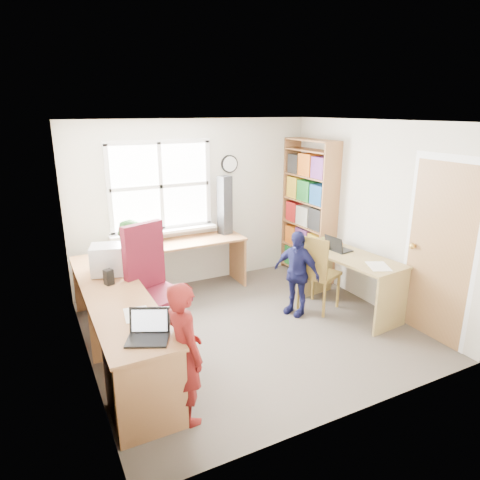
{
  "coord_description": "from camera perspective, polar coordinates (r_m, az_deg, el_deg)",
  "views": [
    {
      "loc": [
        -2.16,
        -4.03,
        2.52
      ],
      "look_at": [
        0.0,
        0.25,
        1.05
      ],
      "focal_mm": 32.0,
      "sensor_mm": 36.0,
      "label": 1
    }
  ],
  "objects": [
    {
      "name": "person_navy",
      "position": [
        5.43,
        7.51,
        -4.37
      ],
      "size": [
        0.51,
        0.7,
        1.1
      ],
      "primitive_type": "imported",
      "rotation": [
        0.0,
        0.0,
        -1.15
      ],
      "color": "#151744",
      "rests_on": "ground"
    },
    {
      "name": "potted_plant",
      "position": [
        5.93,
        -11.43,
        0.78
      ],
      "size": [
        0.18,
        0.15,
        0.28
      ],
      "primitive_type": "imported",
      "rotation": [
        0.0,
        0.0,
        -0.19
      ],
      "color": "#2E743D",
      "rests_on": "l_desk"
    },
    {
      "name": "game_box",
      "position": [
        5.93,
        11.32,
        -0.36
      ],
      "size": [
        0.33,
        0.33,
        0.06
      ],
      "rotation": [
        0.0,
        0.0,
        0.03
      ],
      "color": "red",
      "rests_on": "right_desk"
    },
    {
      "name": "person_red",
      "position": [
        3.63,
        -7.38,
        -14.68
      ],
      "size": [
        0.35,
        0.48,
        1.24
      ],
      "primitive_type": "imported",
      "rotation": [
        0.0,
        0.0,
        1.69
      ],
      "color": "maroon",
      "rests_on": "ground"
    },
    {
      "name": "right_desk",
      "position": [
        5.63,
        14.73,
        -4.09
      ],
      "size": [
        0.74,
        1.35,
        0.75
      ],
      "rotation": [
        0.0,
        0.0,
        0.11
      ],
      "color": "tan",
      "rests_on": "ground"
    },
    {
      "name": "swivel_chair",
      "position": [
        4.84,
        -11.38,
        -6.97
      ],
      "size": [
        0.8,
        0.8,
        1.34
      ],
      "rotation": [
        0.0,
        0.0,
        0.36
      ],
      "color": "black",
      "rests_on": "ground"
    },
    {
      "name": "paper_b",
      "position": [
        5.3,
        17.98,
        -3.35
      ],
      "size": [
        0.35,
        0.39,
        0.0
      ],
      "rotation": [
        0.0,
        0.0,
        -0.45
      ],
      "color": "white",
      "rests_on": "right_desk"
    },
    {
      "name": "bookshelf",
      "position": [
        6.63,
        9.13,
        3.61
      ],
      "size": [
        0.3,
        1.02,
        2.1
      ],
      "color": "#AB7244",
      "rests_on": "ground"
    },
    {
      "name": "person_green",
      "position": [
        5.44,
        -13.98,
        -3.82
      ],
      "size": [
        0.59,
        0.7,
        1.26
      ],
      "primitive_type": "imported",
      "rotation": [
        0.0,
        0.0,
        1.36
      ],
      "color": "#33772F",
      "rests_on": "ground"
    },
    {
      "name": "laptop_left",
      "position": [
        3.6,
        -12.11,
        -11.86
      ],
      "size": [
        0.41,
        0.39,
        0.23
      ],
      "rotation": [
        0.0,
        0.0,
        -0.44
      ],
      "color": "black",
      "rests_on": "l_desk"
    },
    {
      "name": "cd_tower",
      "position": [
        6.25,
        -2.04,
        4.64
      ],
      "size": [
        0.21,
        0.19,
        0.85
      ],
      "rotation": [
        0.0,
        0.0,
        0.28
      ],
      "color": "black",
      "rests_on": "l_desk"
    },
    {
      "name": "room",
      "position": [
        4.84,
        0.94,
        1.44
      ],
      "size": [
        3.64,
        3.44,
        2.44
      ],
      "color": "#494139",
      "rests_on": "ground"
    },
    {
      "name": "crt_monitor",
      "position": [
        4.96,
        -17.24,
        -2.54
      ],
      "size": [
        0.42,
        0.39,
        0.34
      ],
      "rotation": [
        0.0,
        0.0,
        -0.28
      ],
      "color": "#B4B3B8",
      "rests_on": "l_desk"
    },
    {
      "name": "paper_a",
      "position": [
        4.02,
        -13.61,
        -9.59
      ],
      "size": [
        0.25,
        0.33,
        0.0
      ],
      "rotation": [
        0.0,
        0.0,
        -0.12
      ],
      "color": "white",
      "rests_on": "l_desk"
    },
    {
      "name": "wooden_chair",
      "position": [
        5.55,
        10.17,
        -4.05
      ],
      "size": [
        0.58,
        0.58,
        1.01
      ],
      "rotation": [
        0.0,
        0.0,
        0.42
      ],
      "color": "olive",
      "rests_on": "ground"
    },
    {
      "name": "speaker_b",
      "position": [
        5.25,
        -18.18,
        -2.42
      ],
      "size": [
        0.12,
        0.12,
        0.19
      ],
      "rotation": [
        0.0,
        0.0,
        -0.29
      ],
      "color": "black",
      "rests_on": "l_desk"
    },
    {
      "name": "l_desk",
      "position": [
        4.36,
        -12.52,
        -11.67
      ],
      "size": [
        2.38,
        2.95,
        0.75
      ],
      "color": "#AB7244",
      "rests_on": "ground"
    },
    {
      "name": "laptop_right",
      "position": [
        5.72,
        12.81,
        -0.94
      ],
      "size": [
        0.28,
        0.33,
        0.21
      ],
      "rotation": [
        0.0,
        0.0,
        1.69
      ],
      "color": "black",
      "rests_on": "right_desk"
    },
    {
      "name": "speaker_a",
      "position": [
        4.71,
        -17.11,
        -4.74
      ],
      "size": [
        0.11,
        0.11,
        0.17
      ],
      "rotation": [
        0.0,
        0.0,
        0.35
      ],
      "color": "black",
      "rests_on": "l_desk"
    }
  ]
}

